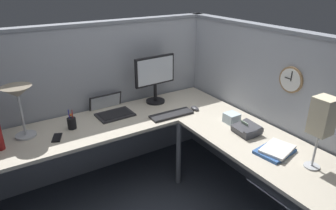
{
  "coord_description": "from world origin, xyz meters",
  "views": [
    {
      "loc": [
        -1.29,
        -1.98,
        1.98
      ],
      "look_at": [
        0.11,
        0.28,
        0.84
      ],
      "focal_mm": 32.43,
      "sensor_mm": 36.0,
      "label": 1
    }
  ],
  "objects_px": {
    "book_stack": "(276,150)",
    "desk_lamp_paper": "(322,118)",
    "keyboard": "(172,115)",
    "desk_lamp_dome": "(18,96)",
    "computer_mouse": "(195,108)",
    "cell_phone": "(57,138)",
    "pen_cup": "(72,123)",
    "monitor": "(155,76)",
    "tissue_box": "(232,118)",
    "office_phone": "(247,130)",
    "wall_clock": "(291,80)",
    "laptop": "(111,110)"
  },
  "relations": [
    {
      "from": "book_stack",
      "to": "desk_lamp_paper",
      "type": "xyz_separation_m",
      "value": [
        0.07,
        -0.26,
        0.36
      ]
    },
    {
      "from": "keyboard",
      "to": "desk_lamp_dome",
      "type": "height_order",
      "value": "desk_lamp_dome"
    },
    {
      "from": "computer_mouse",
      "to": "cell_phone",
      "type": "relative_size",
      "value": 0.72
    },
    {
      "from": "pen_cup",
      "to": "desk_lamp_paper",
      "type": "distance_m",
      "value": 1.99
    },
    {
      "from": "keyboard",
      "to": "pen_cup",
      "type": "distance_m",
      "value": 0.92
    },
    {
      "from": "cell_phone",
      "to": "monitor",
      "type": "bearing_deg",
      "value": 35.0
    },
    {
      "from": "pen_cup",
      "to": "desk_lamp_paper",
      "type": "relative_size",
      "value": 0.34
    },
    {
      "from": "pen_cup",
      "to": "tissue_box",
      "type": "relative_size",
      "value": 1.5
    },
    {
      "from": "computer_mouse",
      "to": "office_phone",
      "type": "bearing_deg",
      "value": -82.71
    },
    {
      "from": "office_phone",
      "to": "desk_lamp_paper",
      "type": "bearing_deg",
      "value": -86.83
    },
    {
      "from": "monitor",
      "to": "cell_phone",
      "type": "height_order",
      "value": "monitor"
    },
    {
      "from": "monitor",
      "to": "desk_lamp_dome",
      "type": "xyz_separation_m",
      "value": [
        -1.3,
        -0.07,
        0.07
      ]
    },
    {
      "from": "computer_mouse",
      "to": "cell_phone",
      "type": "distance_m",
      "value": 1.33
    },
    {
      "from": "office_phone",
      "to": "tissue_box",
      "type": "distance_m",
      "value": 0.23
    },
    {
      "from": "monitor",
      "to": "tissue_box",
      "type": "relative_size",
      "value": 4.17
    },
    {
      "from": "cell_phone",
      "to": "wall_clock",
      "type": "relative_size",
      "value": 0.65
    },
    {
      "from": "keyboard",
      "to": "monitor",
      "type": "bearing_deg",
      "value": 86.0
    },
    {
      "from": "keyboard",
      "to": "desk_lamp_paper",
      "type": "distance_m",
      "value": 1.35
    },
    {
      "from": "laptop",
      "to": "keyboard",
      "type": "relative_size",
      "value": 0.91
    },
    {
      "from": "monitor",
      "to": "keyboard",
      "type": "bearing_deg",
      "value": -95.52
    },
    {
      "from": "desk_lamp_dome",
      "to": "book_stack",
      "type": "xyz_separation_m",
      "value": [
        1.58,
        -1.29,
        -0.34
      ]
    },
    {
      "from": "laptop",
      "to": "wall_clock",
      "type": "xyz_separation_m",
      "value": [
        1.14,
        -1.15,
        0.44
      ]
    },
    {
      "from": "desk_lamp_dome",
      "to": "wall_clock",
      "type": "bearing_deg",
      "value": -28.89
    },
    {
      "from": "keyboard",
      "to": "computer_mouse",
      "type": "height_order",
      "value": "computer_mouse"
    },
    {
      "from": "desk_lamp_dome",
      "to": "pen_cup",
      "type": "height_order",
      "value": "desk_lamp_dome"
    },
    {
      "from": "keyboard",
      "to": "wall_clock",
      "type": "xyz_separation_m",
      "value": [
        0.68,
        -0.76,
        0.45
      ]
    },
    {
      "from": "cell_phone",
      "to": "keyboard",
      "type": "bearing_deg",
      "value": 15.06
    },
    {
      "from": "office_phone",
      "to": "wall_clock",
      "type": "relative_size",
      "value": 1.0
    },
    {
      "from": "desk_lamp_dome",
      "to": "desk_lamp_paper",
      "type": "relative_size",
      "value": 0.84
    },
    {
      "from": "laptop",
      "to": "cell_phone",
      "type": "height_order",
      "value": "laptop"
    },
    {
      "from": "desk_lamp_dome",
      "to": "pen_cup",
      "type": "bearing_deg",
      "value": -10.01
    },
    {
      "from": "book_stack",
      "to": "desk_lamp_dome",
      "type": "bearing_deg",
      "value": 140.84
    },
    {
      "from": "laptop",
      "to": "keyboard",
      "type": "height_order",
      "value": "laptop"
    },
    {
      "from": "keyboard",
      "to": "desk_lamp_paper",
      "type": "relative_size",
      "value": 0.81
    },
    {
      "from": "computer_mouse",
      "to": "pen_cup",
      "type": "xyz_separation_m",
      "value": [
        -1.16,
        0.25,
        0.04
      ]
    },
    {
      "from": "book_stack",
      "to": "wall_clock",
      "type": "distance_m",
      "value": 0.61
    },
    {
      "from": "tissue_box",
      "to": "wall_clock",
      "type": "xyz_separation_m",
      "value": [
        0.29,
        -0.35,
        0.42
      ]
    },
    {
      "from": "keyboard",
      "to": "office_phone",
      "type": "bearing_deg",
      "value": -59.75
    },
    {
      "from": "laptop",
      "to": "wall_clock",
      "type": "bearing_deg",
      "value": -45.18
    },
    {
      "from": "computer_mouse",
      "to": "cell_phone",
      "type": "height_order",
      "value": "computer_mouse"
    },
    {
      "from": "office_phone",
      "to": "desk_lamp_dome",
      "type": "bearing_deg",
      "value": 149.49
    },
    {
      "from": "laptop",
      "to": "office_phone",
      "type": "xyz_separation_m",
      "value": [
        0.82,
        -1.03,
        0.01
      ]
    },
    {
      "from": "monitor",
      "to": "wall_clock",
      "type": "distance_m",
      "value": 1.32
    },
    {
      "from": "keyboard",
      "to": "desk_lamp_dome",
      "type": "bearing_deg",
      "value": 167.85
    },
    {
      "from": "laptop",
      "to": "cell_phone",
      "type": "relative_size",
      "value": 2.73
    },
    {
      "from": "cell_phone",
      "to": "office_phone",
      "type": "bearing_deg",
      "value": -6.75
    },
    {
      "from": "monitor",
      "to": "tissue_box",
      "type": "bearing_deg",
      "value": -66.02
    },
    {
      "from": "computer_mouse",
      "to": "tissue_box",
      "type": "xyz_separation_m",
      "value": [
        0.12,
        -0.41,
        0.03
      ]
    },
    {
      "from": "desk_lamp_paper",
      "to": "wall_clock",
      "type": "bearing_deg",
      "value": 58.93
    },
    {
      "from": "computer_mouse",
      "to": "pen_cup",
      "type": "height_order",
      "value": "pen_cup"
    }
  ]
}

